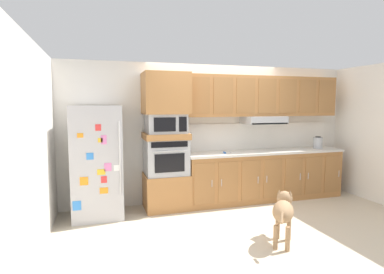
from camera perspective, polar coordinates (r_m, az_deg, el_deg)
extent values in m
plane|color=beige|center=(5.17, 8.10, -14.21)|extent=(9.60, 9.60, 0.00)
cube|color=silver|center=(5.91, 3.75, 0.80)|extent=(6.20, 0.12, 2.50)
cube|color=silver|center=(4.49, -26.08, -1.40)|extent=(0.12, 7.10, 2.50)
cube|color=white|center=(6.58, 30.97, 0.49)|extent=(0.12, 7.10, 2.50)
cube|color=#ADADB2|center=(5.16, -16.92, -4.34)|extent=(0.76, 0.70, 1.76)
cylinder|color=silver|center=(4.79, -12.99, -3.80)|extent=(0.02, 0.02, 1.10)
cube|color=white|center=(4.82, -13.50, -5.50)|extent=(0.09, 0.01, 0.09)
cube|color=gold|center=(4.83, -16.17, -6.13)|extent=(0.12, 0.01, 0.08)
cube|color=orange|center=(4.86, -19.05, -7.59)|extent=(0.12, 0.01, 0.12)
cube|color=#337FDB|center=(4.96, -20.20, -11.65)|extent=(0.12, 0.01, 0.14)
cube|color=pink|center=(4.82, -15.05, -5.31)|extent=(0.10, 0.01, 0.12)
cube|color=#337FDB|center=(4.78, -18.07, -3.35)|extent=(0.10, 0.01, 0.10)
cube|color=orange|center=(4.89, -15.73, -9.36)|extent=(0.12, 0.01, 0.09)
cube|color=pink|center=(4.75, -15.75, -0.48)|extent=(0.08, 0.01, 0.13)
cube|color=orange|center=(4.75, -19.67, 0.27)|extent=(0.08, 0.01, 0.06)
cube|color=red|center=(4.85, -15.72, -7.46)|extent=(0.08, 0.01, 0.10)
cube|color=gold|center=(4.75, -16.34, -0.56)|extent=(0.07, 0.01, 0.06)
cube|color=red|center=(4.74, -16.69, 1.66)|extent=(0.08, 0.01, 0.09)
cube|color=#A8703D|center=(5.47, -4.71, -9.76)|extent=(0.74, 0.62, 0.60)
cube|color=#A8AAAF|center=(5.34, -4.77, -3.55)|extent=(0.70, 0.58, 0.60)
cube|color=black|center=(5.06, -4.06, -4.75)|extent=(0.49, 0.01, 0.30)
cube|color=black|center=(5.02, -4.08, -1.38)|extent=(0.59, 0.01, 0.09)
cylinder|color=#A8AAAF|center=(5.01, -4.01, -2.60)|extent=(0.56, 0.02, 0.02)
cube|color=#A8703D|center=(5.29, -4.80, 0.20)|extent=(0.74, 0.62, 0.10)
cube|color=#A8AAAF|center=(5.27, -4.82, 2.47)|extent=(0.64, 0.53, 0.32)
cube|color=black|center=(4.99, -4.96, 2.27)|extent=(0.35, 0.01, 0.22)
cube|color=black|center=(5.06, -1.67, 2.34)|extent=(0.13, 0.01, 0.24)
cube|color=#A8703D|center=(5.27, -4.87, 7.90)|extent=(0.74, 0.62, 0.68)
cube|color=#A8703D|center=(6.10, 12.98, -6.90)|extent=(3.02, 0.60, 0.88)
cube|color=#9A6738|center=(5.29, 2.27, -8.51)|extent=(0.36, 0.01, 0.70)
cylinder|color=#BCBCC1|center=(5.32, 3.65, -8.43)|extent=(0.01, 0.01, 0.12)
cube|color=#9A6738|center=(5.45, 6.61, -8.13)|extent=(0.36, 0.01, 0.70)
cylinder|color=#BCBCC1|center=(5.38, 5.40, -8.28)|extent=(0.01, 0.01, 0.12)
cube|color=#9A6738|center=(5.63, 10.69, -7.73)|extent=(0.36, 0.01, 0.70)
cylinder|color=#BCBCC1|center=(5.67, 11.93, -7.64)|extent=(0.01, 0.01, 0.12)
cube|color=#9A6738|center=(5.83, 14.49, -7.33)|extent=(0.36, 0.01, 0.70)
cylinder|color=#BCBCC1|center=(5.76, 13.45, -7.48)|extent=(0.01, 0.01, 0.12)
cube|color=#9A6738|center=(6.07, 18.00, -6.92)|extent=(0.36, 0.01, 0.70)
cylinder|color=#BCBCC1|center=(6.13, 19.09, -6.83)|extent=(0.01, 0.01, 0.12)
cube|color=#9A6738|center=(6.32, 21.24, -6.53)|extent=(0.36, 0.01, 0.70)
cylinder|color=#BCBCC1|center=(6.23, 20.38, -6.67)|extent=(0.01, 0.01, 0.12)
cube|color=#9A6738|center=(6.59, 24.22, -6.15)|extent=(0.36, 0.01, 0.70)
cylinder|color=#BCBCC1|center=(6.66, 25.15, -6.06)|extent=(0.01, 0.01, 0.12)
cube|color=beige|center=(6.01, 13.08, -2.61)|extent=(3.06, 0.64, 0.04)
cube|color=silver|center=(6.23, 11.82, 0.21)|extent=(3.06, 0.02, 0.50)
cube|color=#A8703D|center=(6.06, 12.69, 7.23)|extent=(3.02, 0.34, 0.74)
cube|color=#A8AAAF|center=(6.00, 12.86, 3.04)|extent=(0.76, 0.48, 0.14)
cube|color=black|center=(5.82, 13.92, 2.39)|extent=(0.72, 0.04, 0.02)
cube|color=#9A6738|center=(5.38, 1.42, 7.56)|extent=(0.36, 0.01, 0.63)
cube|color=#9A6738|center=(5.53, 5.71, 7.49)|extent=(0.36, 0.01, 0.63)
cube|color=#9A6738|center=(5.70, 9.76, 7.38)|extent=(0.36, 0.01, 0.63)
cube|color=#9A6738|center=(5.91, 13.54, 7.25)|extent=(0.36, 0.01, 0.63)
cube|color=#9A6738|center=(6.14, 17.05, 7.10)|extent=(0.36, 0.01, 0.63)
cube|color=#9A6738|center=(6.39, 20.29, 6.94)|extent=(0.36, 0.01, 0.63)
cube|color=#9A6738|center=(6.66, 23.28, 6.77)|extent=(0.36, 0.01, 0.63)
cylinder|color=blue|center=(5.56, 5.93, -2.82)|extent=(0.04, 0.10, 0.03)
cylinder|color=silver|center=(5.59, 7.02, -2.78)|extent=(0.02, 0.12, 0.01)
cylinder|color=#A8AAAF|center=(6.59, 21.92, -1.01)|extent=(0.17, 0.17, 0.22)
cylinder|color=black|center=(6.58, 21.96, 0.03)|extent=(0.10, 0.10, 0.02)
ellipsoid|color=#997551|center=(4.22, 16.22, -12.86)|extent=(0.49, 0.54, 0.26)
sphere|color=#997551|center=(4.51, 16.48, -10.68)|extent=(0.21, 0.21, 0.21)
ellipsoid|color=brown|center=(4.62, 16.54, -10.56)|extent=(0.13, 0.14, 0.07)
cone|color=#997551|center=(4.48, 15.59, -9.58)|extent=(0.06, 0.06, 0.06)
cone|color=#997551|center=(4.47, 17.43, -9.66)|extent=(0.06, 0.06, 0.06)
cylinder|color=#997551|center=(3.92, 15.98, -13.91)|extent=(0.12, 0.14, 0.12)
cylinder|color=#997551|center=(4.47, 15.30, -15.56)|extent=(0.06, 0.06, 0.30)
cylinder|color=#997551|center=(4.47, 17.18, -15.64)|extent=(0.06, 0.06, 0.30)
cylinder|color=#997551|center=(4.16, 14.95, -17.22)|extent=(0.06, 0.06, 0.30)
cylinder|color=#997551|center=(4.16, 17.00, -17.32)|extent=(0.06, 0.06, 0.30)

